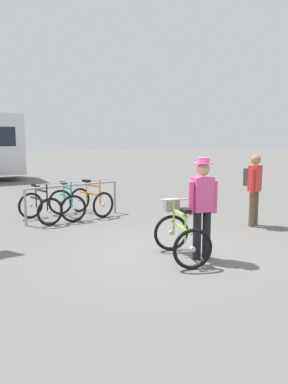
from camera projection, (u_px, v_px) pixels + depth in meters
ground_plane at (171, 252)px, 6.85m from camera, size 80.00×80.00×0.00m
bike_rack_rail at (73, 194)px, 9.46m from camera, size 2.51×0.20×0.88m
racked_bike_black at (40, 207)px, 9.16m from camera, size 0.80×1.18×0.97m
racked_bike_teal at (67, 204)px, 9.58m from camera, size 0.74×1.16×0.98m
racked_bike_orange at (91, 201)px, 10.00m from camera, size 0.85×1.19×0.97m
featured_bicycle at (179, 232)px, 6.49m from camera, size 0.97×1.26×0.97m
person_with_featured_bike at (202, 204)px, 6.37m from camera, size 0.52×0.32×1.72m
pedestrian_with_backpack at (254, 186)px, 8.72m from camera, size 0.51×0.41×1.64m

